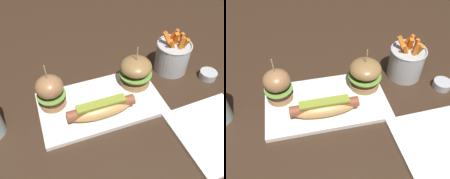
# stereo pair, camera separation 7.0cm
# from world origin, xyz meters

# --- Properties ---
(ground_plane) EXTENTS (3.00, 3.00, 0.00)m
(ground_plane) POSITION_xyz_m (0.00, 0.00, 0.00)
(ground_plane) COLOR #382619
(platter_main) EXTENTS (0.36, 0.21, 0.01)m
(platter_main) POSITION_xyz_m (0.00, 0.00, 0.01)
(platter_main) COLOR white
(platter_main) RESTS_ON ground
(hot_dog) EXTENTS (0.20, 0.06, 0.05)m
(hot_dog) POSITION_xyz_m (-0.01, -0.05, 0.04)
(hot_dog) COLOR tan
(hot_dog) RESTS_ON platter_main
(slider_left) EXTENTS (0.08, 0.08, 0.15)m
(slider_left) POSITION_xyz_m (-0.13, 0.04, 0.07)
(slider_left) COLOR #A26F47
(slider_left) RESTS_ON platter_main
(slider_right) EXTENTS (0.10, 0.10, 0.14)m
(slider_right) POSITION_xyz_m (0.13, 0.04, 0.06)
(slider_right) COLOR olive
(slider_right) RESTS_ON platter_main
(fries_bucket) EXTENTS (0.12, 0.12, 0.15)m
(fries_bucket) POSITION_xyz_m (0.28, 0.08, 0.06)
(fries_bucket) COLOR #B7BABF
(fries_bucket) RESTS_ON ground
(sauce_ramekin) EXTENTS (0.06, 0.06, 0.02)m
(sauce_ramekin) POSITION_xyz_m (0.38, -0.01, 0.01)
(sauce_ramekin) COLOR #B7BABF
(sauce_ramekin) RESTS_ON ground
(side_plate) EXTENTS (0.22, 0.22, 0.01)m
(side_plate) POSITION_xyz_m (0.26, -0.21, 0.01)
(side_plate) COLOR white
(side_plate) RESTS_ON ground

